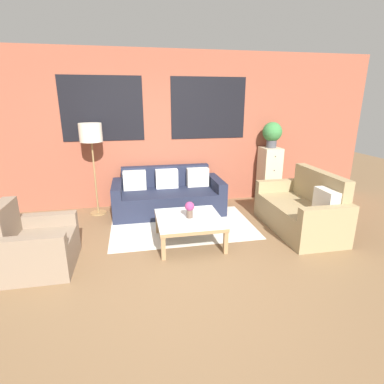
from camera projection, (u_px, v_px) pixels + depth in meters
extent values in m
plane|color=brown|center=(179.00, 267.00, 3.65)|extent=(16.00, 16.00, 0.00)
cube|color=brown|center=(158.00, 131.00, 5.52)|extent=(8.40, 0.08, 2.80)
cube|color=black|center=(102.00, 109.00, 5.18)|extent=(1.40, 0.01, 1.10)
cube|color=black|center=(209.00, 108.00, 5.54)|extent=(1.40, 0.01, 1.10)
cube|color=silver|center=(182.00, 226.00, 4.84)|extent=(2.26, 1.43, 0.00)
cube|color=#1E2338|center=(169.00, 203.00, 5.32)|extent=(1.62, 0.72, 0.40)
cube|color=#1E2338|center=(166.00, 186.00, 5.67)|extent=(1.62, 0.16, 0.78)
cube|color=#1E2338|center=(118.00, 200.00, 5.20)|extent=(0.16, 0.88, 0.58)
cube|color=#1E2338|center=(216.00, 194.00, 5.53)|extent=(0.16, 0.88, 0.58)
cube|color=beige|center=(135.00, 180.00, 5.36)|extent=(0.40, 0.16, 0.34)
cube|color=white|center=(167.00, 179.00, 5.47)|extent=(0.40, 0.16, 0.34)
cube|color=beige|center=(198.00, 177.00, 5.58)|extent=(0.40, 0.16, 0.34)
cube|color=#99845B|center=(293.00, 217.00, 4.64)|extent=(0.64, 1.24, 0.42)
cube|color=#99845B|center=(318.00, 200.00, 4.64)|extent=(0.16, 1.24, 0.92)
cube|color=#99845B|center=(278.00, 197.00, 5.27)|extent=(0.80, 0.14, 0.62)
cube|color=#99845B|center=(326.00, 229.00, 3.98)|extent=(0.80, 0.14, 0.62)
cube|color=beige|center=(326.00, 201.00, 4.20)|extent=(0.16, 0.40, 0.34)
cube|color=#84705B|center=(47.00, 252.00, 3.61)|extent=(0.64, 0.56, 0.40)
cube|color=#84705B|center=(7.00, 238.00, 3.47)|extent=(0.16, 0.56, 0.84)
cube|color=#84705B|center=(29.00, 261.00, 3.24)|extent=(0.80, 0.14, 0.56)
cube|color=#84705B|center=(46.00, 234.00, 3.90)|extent=(0.80, 0.14, 0.56)
cube|color=silver|center=(189.00, 218.00, 4.18)|extent=(0.90, 0.90, 0.01)
cube|color=#99754C|center=(195.00, 233.00, 3.80)|extent=(0.90, 0.05, 0.05)
cube|color=#99754C|center=(184.00, 210.00, 4.59)|extent=(0.90, 0.05, 0.05)
cube|color=#99754C|center=(159.00, 223.00, 4.11)|extent=(0.05, 0.90, 0.05)
cube|color=#99754C|center=(218.00, 218.00, 4.27)|extent=(0.05, 0.90, 0.05)
cube|color=#99754C|center=(163.00, 247.00, 3.78)|extent=(0.05, 0.06, 0.36)
cube|color=#99754C|center=(226.00, 241.00, 3.93)|extent=(0.05, 0.06, 0.36)
cube|color=#99754C|center=(158.00, 222.00, 4.55)|extent=(0.05, 0.06, 0.36)
cube|color=#99754C|center=(210.00, 218.00, 4.70)|extent=(0.05, 0.06, 0.36)
cylinder|color=olive|center=(99.00, 213.00, 5.38)|extent=(0.28, 0.28, 0.02)
cylinder|color=olive|center=(95.00, 178.00, 5.19)|extent=(0.03, 0.03, 1.26)
cylinder|color=beige|center=(91.00, 133.00, 4.95)|extent=(0.37, 0.37, 0.31)
cube|color=#C6B793|center=(269.00, 175.00, 5.91)|extent=(0.35, 0.41, 1.07)
sphere|color=#38332D|center=(275.00, 157.00, 5.59)|extent=(0.02, 0.02, 0.02)
sphere|color=#38332D|center=(274.00, 170.00, 5.67)|extent=(0.02, 0.02, 0.02)
sphere|color=#38332D|center=(273.00, 184.00, 5.75)|extent=(0.02, 0.02, 0.02)
sphere|color=#38332D|center=(272.00, 197.00, 5.83)|extent=(0.02, 0.02, 0.02)
cylinder|color=#47474C|center=(271.00, 144.00, 5.73)|extent=(0.19, 0.19, 0.14)
sphere|color=#387A3D|center=(272.00, 132.00, 5.66)|extent=(0.37, 0.37, 0.37)
cylinder|color=brown|center=(190.00, 213.00, 4.17)|extent=(0.09, 0.09, 0.12)
sphere|color=#9E3366|center=(190.00, 206.00, 4.14)|extent=(0.13, 0.13, 0.13)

